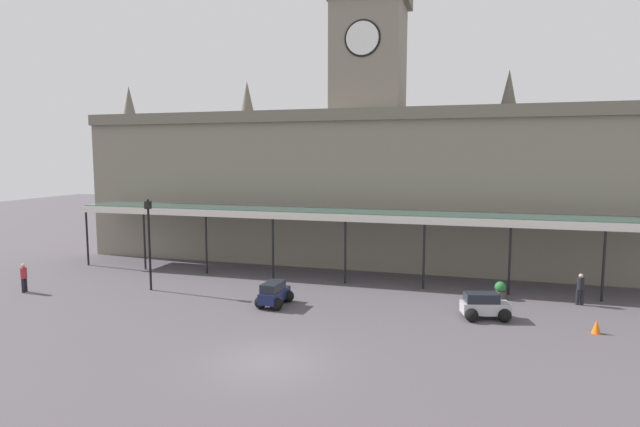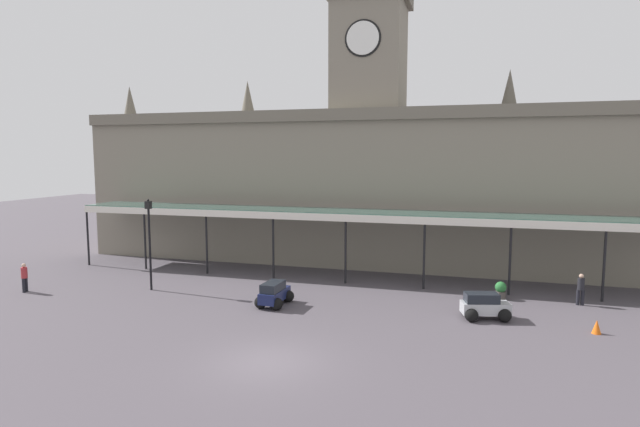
{
  "view_description": "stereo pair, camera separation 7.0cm",
  "coord_description": "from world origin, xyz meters",
  "px_view_note": "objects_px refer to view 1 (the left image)",
  "views": [
    {
      "loc": [
        7.08,
        -17.4,
        7.78
      ],
      "look_at": [
        0.0,
        7.06,
        4.92
      ],
      "focal_mm": 28.75,
      "sensor_mm": 36.0,
      "label": 1
    },
    {
      "loc": [
        7.15,
        -17.38,
        7.78
      ],
      "look_at": [
        0.0,
        7.06,
        4.92
      ],
      "focal_mm": 28.75,
      "sensor_mm": 36.0,
      "label": 2
    }
  ],
  "objects_px": {
    "pedestrian_near_entrance": "(24,277)",
    "planter_by_canopy": "(500,290)",
    "victorian_lamppost": "(149,234)",
    "traffic_cone": "(596,327)",
    "car_navy_estate": "(274,295)",
    "car_silver_estate": "(484,307)",
    "pedestrian_crossing_forecourt": "(580,288)"
  },
  "relations": [
    {
      "from": "traffic_cone",
      "to": "pedestrian_near_entrance",
      "type": "bearing_deg",
      "value": -177.1
    },
    {
      "from": "victorian_lamppost",
      "to": "planter_by_canopy",
      "type": "relative_size",
      "value": 5.56
    },
    {
      "from": "car_silver_estate",
      "to": "car_navy_estate",
      "type": "bearing_deg",
      "value": -176.0
    },
    {
      "from": "car_silver_estate",
      "to": "victorian_lamppost",
      "type": "bearing_deg",
      "value": 179.47
    },
    {
      "from": "car_navy_estate",
      "to": "victorian_lamppost",
      "type": "height_order",
      "value": "victorian_lamppost"
    },
    {
      "from": "car_silver_estate",
      "to": "pedestrian_near_entrance",
      "type": "bearing_deg",
      "value": -174.84
    },
    {
      "from": "victorian_lamppost",
      "to": "traffic_cone",
      "type": "distance_m",
      "value": 23.45
    },
    {
      "from": "car_silver_estate",
      "to": "victorian_lamppost",
      "type": "height_order",
      "value": "victorian_lamppost"
    },
    {
      "from": "planter_by_canopy",
      "to": "car_navy_estate",
      "type": "bearing_deg",
      "value": -157.96
    },
    {
      "from": "pedestrian_near_entrance",
      "to": "planter_by_canopy",
      "type": "relative_size",
      "value": 1.74
    },
    {
      "from": "car_navy_estate",
      "to": "pedestrian_crossing_forecourt",
      "type": "xyz_separation_m",
      "value": [
        15.38,
        4.56,
        0.34
      ]
    },
    {
      "from": "car_navy_estate",
      "to": "pedestrian_near_entrance",
      "type": "relative_size",
      "value": 1.37
    },
    {
      "from": "victorian_lamppost",
      "to": "traffic_cone",
      "type": "relative_size",
      "value": 8.54
    },
    {
      "from": "pedestrian_crossing_forecourt",
      "to": "planter_by_canopy",
      "type": "distance_m",
      "value": 3.97
    },
    {
      "from": "car_navy_estate",
      "to": "victorian_lamppost",
      "type": "xyz_separation_m",
      "value": [
        -8.05,
        0.91,
        2.72
      ]
    },
    {
      "from": "victorian_lamppost",
      "to": "car_silver_estate",
      "type": "bearing_deg",
      "value": -0.53
    },
    {
      "from": "car_silver_estate",
      "to": "traffic_cone",
      "type": "distance_m",
      "value": 4.76
    },
    {
      "from": "pedestrian_near_entrance",
      "to": "victorian_lamppost",
      "type": "bearing_deg",
      "value": 20.15
    },
    {
      "from": "car_silver_estate",
      "to": "pedestrian_near_entrance",
      "type": "relative_size",
      "value": 1.44
    },
    {
      "from": "pedestrian_near_entrance",
      "to": "traffic_cone",
      "type": "distance_m",
      "value": 29.96
    },
    {
      "from": "pedestrian_crossing_forecourt",
      "to": "traffic_cone",
      "type": "bearing_deg",
      "value": -92.36
    },
    {
      "from": "car_silver_estate",
      "to": "pedestrian_crossing_forecourt",
      "type": "height_order",
      "value": "pedestrian_crossing_forecourt"
    },
    {
      "from": "traffic_cone",
      "to": "planter_by_canopy",
      "type": "relative_size",
      "value": 0.65
    },
    {
      "from": "car_silver_estate",
      "to": "planter_by_canopy",
      "type": "bearing_deg",
      "value": 76.47
    },
    {
      "from": "pedestrian_crossing_forecourt",
      "to": "car_silver_estate",
      "type": "bearing_deg",
      "value": -141.91
    },
    {
      "from": "car_silver_estate",
      "to": "pedestrian_near_entrance",
      "type": "height_order",
      "value": "pedestrian_near_entrance"
    },
    {
      "from": "car_navy_estate",
      "to": "pedestrian_crossing_forecourt",
      "type": "relative_size",
      "value": 1.37
    },
    {
      "from": "car_silver_estate",
      "to": "traffic_cone",
      "type": "relative_size",
      "value": 3.85
    },
    {
      "from": "pedestrian_crossing_forecourt",
      "to": "traffic_cone",
      "type": "height_order",
      "value": "pedestrian_crossing_forecourt"
    },
    {
      "from": "car_navy_estate",
      "to": "pedestrian_near_entrance",
      "type": "bearing_deg",
      "value": -174.01
    },
    {
      "from": "pedestrian_crossing_forecourt",
      "to": "planter_by_canopy",
      "type": "height_order",
      "value": "pedestrian_crossing_forecourt"
    },
    {
      "from": "car_silver_estate",
      "to": "car_navy_estate",
      "type": "xyz_separation_m",
      "value": [
        -10.5,
        -0.73,
        0.0
      ]
    }
  ]
}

